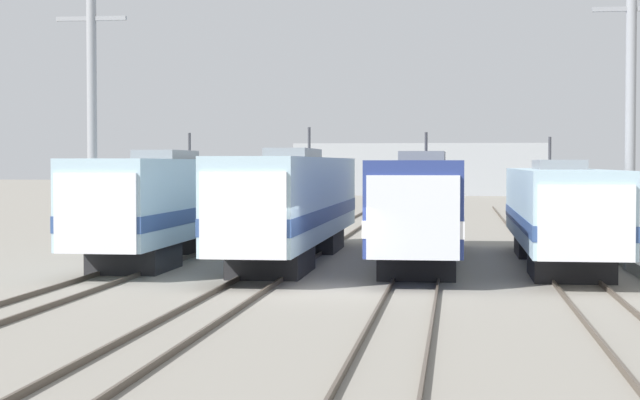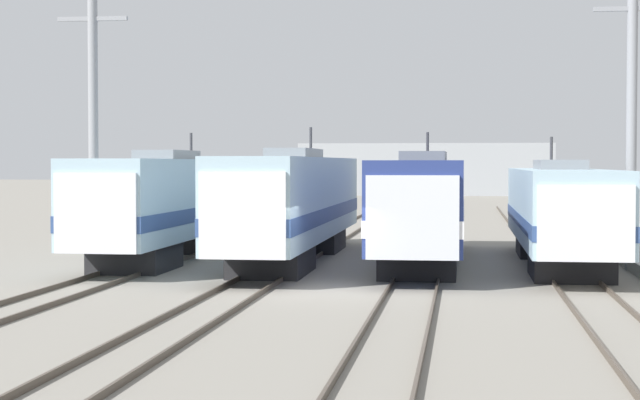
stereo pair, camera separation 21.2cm
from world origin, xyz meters
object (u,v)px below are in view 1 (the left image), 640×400
object	(u,v)px
locomotive_far_left	(163,204)
catenary_tower_left	(92,120)
locomotive_center_left	(291,204)
locomotive_center_right	(422,206)
catenary_tower_right	(630,117)
locomotive_far_right	(560,212)

from	to	relation	value
locomotive_far_left	catenary_tower_left	size ratio (longest dim) A/B	1.58
locomotive_far_left	locomotive_center_left	distance (m)	5.01
locomotive_center_right	locomotive_far_left	bearing A→B (deg)	179.62
catenary_tower_right	catenary_tower_left	bearing A→B (deg)	180.00
locomotive_far_left	locomotive_center_right	bearing A→B (deg)	-0.38
locomotive_center_right	catenary_tower_left	bearing A→B (deg)	-175.25
locomotive_center_right	catenary_tower_right	bearing A→B (deg)	-7.98
catenary_tower_right	locomotive_center_left	bearing A→B (deg)	174.32
locomotive_far_left	locomotive_center_left	bearing A→B (deg)	1.50
locomotive_center_left	catenary_tower_left	distance (m)	8.22
locomotive_far_left	locomotive_center_right	world-z (taller)	locomotive_center_right
locomotive_center_left	locomotive_center_right	distance (m)	5.02
locomotive_far_right	locomotive_center_left	bearing A→B (deg)	176.36
locomotive_center_left	catenary_tower_right	world-z (taller)	catenary_tower_right
locomotive_center_left	locomotive_center_right	size ratio (longest dim) A/B	1.09
locomotive_center_left	locomotive_far_right	bearing A→B (deg)	-3.64
locomotive_center_right	catenary_tower_left	xyz separation A→B (m)	(-12.48, -1.04, 3.27)
locomotive_center_right	catenary_tower_right	distance (m)	8.16
locomotive_far_right	catenary_tower_right	bearing A→B (deg)	-14.02
catenary_tower_left	catenary_tower_right	size ratio (longest dim) A/B	1.00
locomotive_center_left	catenary_tower_left	xyz separation A→B (m)	(-7.47, -1.24, 3.21)
locomotive_far_left	locomotive_far_right	world-z (taller)	locomotive_far_left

